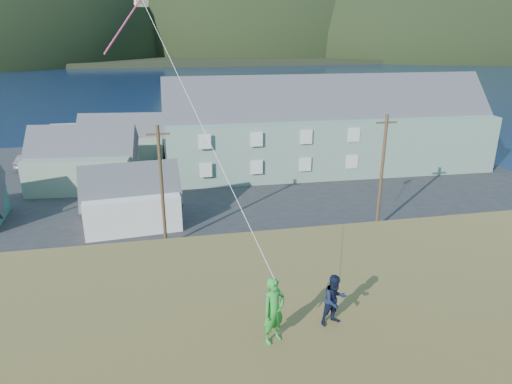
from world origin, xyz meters
TOP-DOWN VIEW (x-y plane):
  - ground at (0.00, 0.00)m, footprint 900.00×900.00m
  - grass_strip at (0.00, -2.00)m, footprint 110.00×8.00m
  - waterfront_lot at (0.00, 17.00)m, footprint 72.00×36.00m
  - wharf at (-6.00, 40.00)m, footprint 26.00×14.00m
  - far_shore at (0.00, 330.00)m, footprint 900.00×320.00m
  - far_hills at (35.59, 279.38)m, footprint 760.00×265.00m
  - lodge at (16.37, 18.27)m, footprint 35.71×10.81m
  - shed_palegreen_near at (-9.31, 16.55)m, footprint 10.81×7.46m
  - shed_white at (-4.15, 5.95)m, footprint 8.09×5.76m
  - shed_palegreen_far at (-6.18, 25.67)m, footprint 10.80×6.92m
  - utility_poles at (-2.13, 1.50)m, footprint 34.51×0.24m
  - parked_cars at (-7.30, 22.38)m, footprint 21.44×12.13m
  - kite_flyer_green at (1.34, -19.33)m, footprint 0.80×0.70m
  - kite_flyer_navy at (3.14, -18.93)m, footprint 0.84×0.72m
  - kite_rig at (-1.68, -11.12)m, footprint 2.13×4.56m

SIDE VIEW (x-z plane):
  - ground at x=0.00m, z-range 0.00..0.00m
  - grass_strip at x=0.00m, z-range 0.00..0.10m
  - waterfront_lot at x=0.00m, z-range 0.00..0.12m
  - wharf at x=-6.00m, z-range 0.00..0.90m
  - parked_cars at x=-7.30m, z-range 0.08..1.64m
  - far_shore at x=0.00m, z-range 0.00..2.00m
  - far_hills at x=35.59m, z-range -69.50..73.50m
  - shed_white at x=-4.15m, z-range -0.70..5.39m
  - shed_palegreen_far at x=-6.18m, z-range -0.80..6.06m
  - shed_palegreen_near at x=-9.31m, z-range -0.92..6.51m
  - utility_poles at x=-2.13m, z-range 0.08..9.06m
  - lodge at x=16.37m, z-range -1.44..11.03m
  - kite_flyer_navy at x=3.14m, z-range 7.20..8.69m
  - kite_flyer_green at x=1.34m, z-range 7.20..9.03m
  - kite_rig at x=-1.68m, z-range 9.99..21.40m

